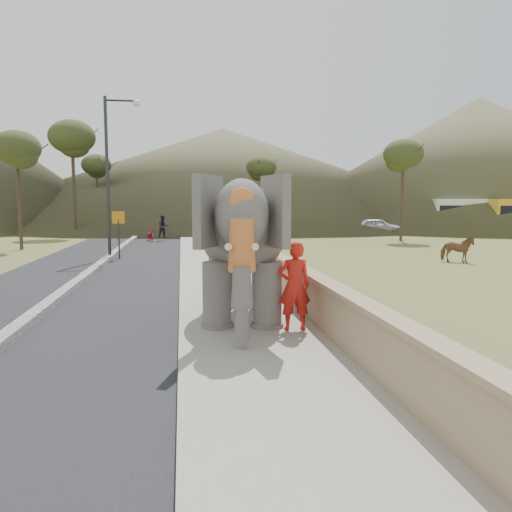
{
  "coord_description": "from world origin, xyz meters",
  "views": [
    {
      "loc": [
        -1.4,
        -7.61,
        2.89
      ],
      "look_at": [
        0.2,
        3.14,
        1.7
      ],
      "focal_mm": 35.0,
      "sensor_mm": 36.0,
      "label": 1
    }
  ],
  "objects_px": {
    "motorcyclist": "(156,231)",
    "elephant_and_man": "(243,250)",
    "lamppost": "(113,161)",
    "cow": "(457,249)"
  },
  "relations": [
    {
      "from": "motorcyclist",
      "to": "elephant_and_man",
      "type": "bearing_deg",
      "value": -82.63
    },
    {
      "from": "lamppost",
      "to": "elephant_and_man",
      "type": "height_order",
      "value": "lamppost"
    },
    {
      "from": "elephant_and_man",
      "to": "cow",
      "type": "bearing_deg",
      "value": 41.75
    },
    {
      "from": "cow",
      "to": "motorcyclist",
      "type": "xyz_separation_m",
      "value": [
        -14.74,
        14.86,
        0.12
      ]
    },
    {
      "from": "lamppost",
      "to": "elephant_and_man",
      "type": "relative_size",
      "value": 1.71
    },
    {
      "from": "lamppost",
      "to": "cow",
      "type": "height_order",
      "value": "lamppost"
    },
    {
      "from": "lamppost",
      "to": "motorcyclist",
      "type": "distance_m",
      "value": 11.8
    },
    {
      "from": "lamppost",
      "to": "elephant_and_man",
      "type": "distance_m",
      "value": 15.24
    },
    {
      "from": "cow",
      "to": "elephant_and_man",
      "type": "xyz_separation_m",
      "value": [
        -11.49,
        -10.26,
        1.12
      ]
    },
    {
      "from": "lamppost",
      "to": "cow",
      "type": "distance_m",
      "value": 17.2
    }
  ]
}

